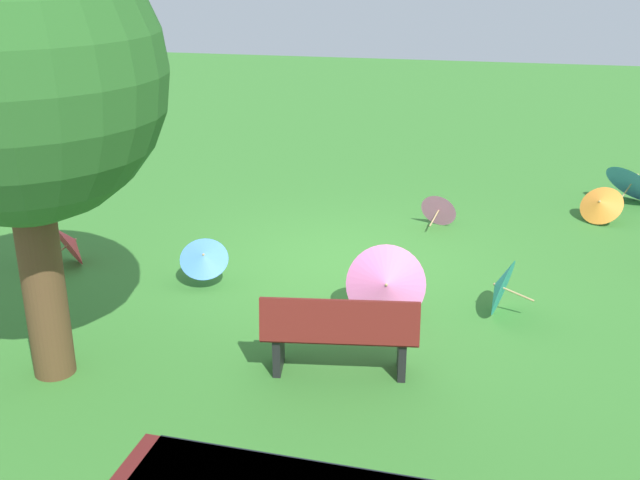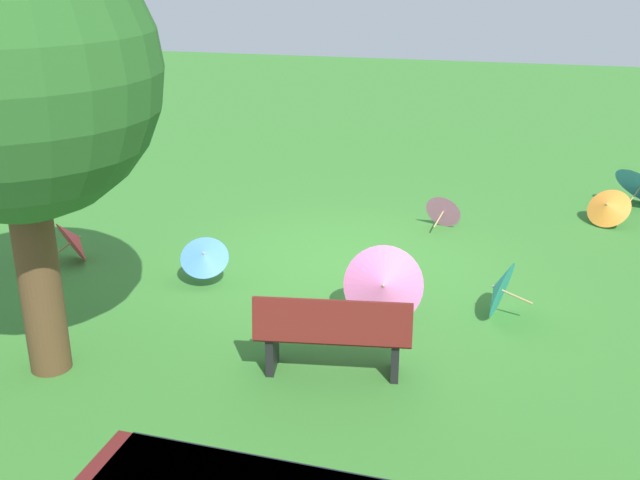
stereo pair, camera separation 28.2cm
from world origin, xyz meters
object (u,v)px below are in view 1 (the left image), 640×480
parasol_blue_0 (634,179)px  parasol_blue_1 (204,257)px  parasol_teal_0 (499,286)px  parasol_pink_2 (440,209)px  shade_tree (14,77)px  parasol_orange_0 (601,204)px  parasol_pink_0 (386,285)px  park_bench (340,334)px  parasol_red_0 (71,242)px

parasol_blue_0 → parasol_blue_1: parasol_blue_0 is taller
parasol_blue_0 → parasol_teal_0: bearing=64.5°
parasol_blue_0 → parasol_pink_2: parasol_blue_0 is taller
shade_tree → parasol_blue_0: bearing=-133.7°
parasol_teal_0 → parasol_orange_0: (-1.60, -3.63, -0.04)m
shade_tree → parasol_pink_0: 4.53m
parasol_teal_0 → parasol_blue_0: (-2.27, -4.77, 0.06)m
shade_tree → parasol_blue_0: 10.18m
park_bench → parasol_pink_2: park_bench is taller
park_bench → parasol_red_0: park_bench is taller
parasol_red_0 → park_bench: bearing=152.9°
parasol_teal_0 → parasol_blue_1: bearing=-1.0°
parasol_blue_0 → parasol_blue_1: size_ratio=1.60×
parasol_red_0 → parasol_orange_0: bearing=-155.9°
parasol_orange_0 → parasol_blue_1: 6.41m
parasol_red_0 → parasol_pink_2: (-4.87, -2.61, -0.04)m
parasol_pink_0 → parasol_blue_1: (2.43, -0.55, -0.08)m
parasol_teal_0 → parasol_red_0: size_ratio=0.98×
park_bench → parasol_blue_0: (-3.88, -6.54, -0.05)m
parasol_pink_0 → parasol_blue_0: size_ratio=0.85×
park_bench → shade_tree: bearing=10.9°
parasol_pink_0 → parasol_orange_0: 5.03m
parasol_pink_0 → parasol_pink_2: bearing=-96.9°
parasol_orange_0 → parasol_blue_1: size_ratio=1.14×
parasol_pink_0 → parasol_orange_0: size_ratio=1.19×
parasol_pink_0 → parasol_blue_0: 6.35m
parasol_pink_0 → parasol_blue_1: parasol_pink_0 is taller
parasol_orange_0 → parasol_blue_1: bearing=33.8°
parasol_red_0 → parasol_pink_0: bearing=169.5°
parasol_blue_0 → parasol_red_0: bearing=28.9°
parasol_blue_0 → parasol_pink_2: bearing=29.9°
parasol_pink_0 → parasol_pink_2: size_ratio=1.62×
shade_tree → parasol_blue_1: bearing=-108.3°
parasol_blue_1 → shade_tree: bearing=71.7°
shade_tree → parasol_orange_0: bearing=-135.8°
parasol_pink_2 → parasol_blue_1: 4.06m
park_bench → parasol_blue_0: park_bench is taller
parasol_red_0 → parasol_blue_1: bearing=172.1°
parasol_red_0 → parasol_blue_1: (-2.02, 0.28, 0.07)m
parasol_red_0 → parasol_orange_0: 8.05m
parasol_red_0 → parasol_blue_0: size_ratio=0.64×
parasol_teal_0 → parasol_pink_0: parasol_pink_0 is taller
park_bench → parasol_orange_0: 6.29m
parasol_teal_0 → parasol_red_0: 5.76m
parasol_blue_1 → park_bench: bearing=139.1°
parasol_teal_0 → parasol_orange_0: parasol_teal_0 is taller
parasol_blue_0 → shade_tree: bearing=46.3°
park_bench → parasol_orange_0: park_bench is taller
shade_tree → parasol_pink_0: (-3.22, -1.85, -2.58)m
park_bench → parasol_red_0: size_ratio=2.13×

